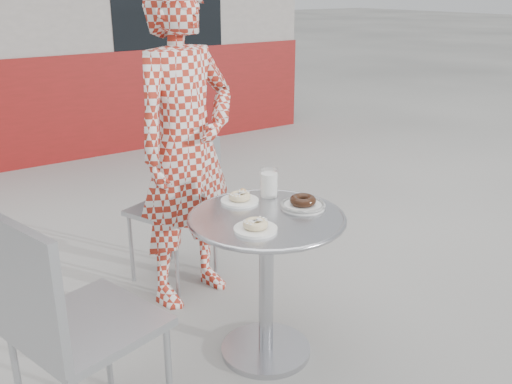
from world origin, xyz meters
TOP-DOWN VIEW (x-y plane):
  - ground at (0.00, 0.00)m, footprint 60.00×60.00m
  - bistro_table at (0.04, 0.02)m, footprint 0.68×0.68m
  - chair_far at (0.03, 0.90)m, footprint 0.52×0.52m
  - chair_left at (-0.79, -0.04)m, footprint 0.55×0.55m
  - seated_person at (0.03, 0.71)m, footprint 0.68×0.52m
  - plate_far at (0.04, 0.23)m, footprint 0.17×0.17m
  - plate_near at (-0.09, -0.08)m, footprint 0.18×0.18m
  - plate_checker at (0.23, 0.01)m, footprint 0.20×0.20m
  - milk_cup at (0.18, 0.21)m, footprint 0.09×0.09m

SIDE VIEW (x-z plane):
  - ground at x=0.00m, z-range 0.00..0.00m
  - chair_far at x=0.03m, z-range -0.16..0.67m
  - chair_left at x=-0.79m, z-range -0.18..0.76m
  - bistro_table at x=0.04m, z-range 0.17..0.86m
  - plate_checker at x=0.23m, z-range 0.68..0.73m
  - plate_near at x=-0.09m, z-range 0.68..0.73m
  - plate_far at x=0.04m, z-range 0.68..0.73m
  - milk_cup at x=0.18m, z-range 0.68..0.82m
  - seated_person at x=0.03m, z-range 0.00..1.66m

